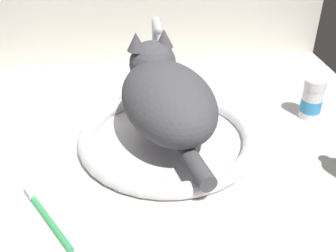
{
  "coord_description": "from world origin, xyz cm",
  "views": [
    {
      "loc": [
        -6.0,
        -72.25,
        50.37
      ],
      "look_at": [
        1.99,
        -4.88,
        7.0
      ],
      "focal_mm": 42.56,
      "sensor_mm": 36.0,
      "label": 1
    }
  ],
  "objects_px": {
    "sink_basin": "(168,137)",
    "faucet": "(157,66)",
    "cat": "(165,95)",
    "pill_bottle": "(312,100)",
    "toothbrush": "(46,216)"
  },
  "relations": [
    {
      "from": "sink_basin",
      "to": "faucet",
      "type": "distance_m",
      "value": 0.24
    },
    {
      "from": "sink_basin",
      "to": "toothbrush",
      "type": "xyz_separation_m",
      "value": [
        -0.22,
        -0.19,
        -0.01
      ]
    },
    {
      "from": "sink_basin",
      "to": "cat",
      "type": "xyz_separation_m",
      "value": [
        -0.0,
        0.02,
        0.09
      ]
    },
    {
      "from": "toothbrush",
      "to": "cat",
      "type": "bearing_deg",
      "value": 44.45
    },
    {
      "from": "faucet",
      "to": "cat",
      "type": "relative_size",
      "value": 0.53
    },
    {
      "from": "sink_basin",
      "to": "toothbrush",
      "type": "bearing_deg",
      "value": -138.95
    },
    {
      "from": "sink_basin",
      "to": "faucet",
      "type": "height_order",
      "value": "faucet"
    },
    {
      "from": "cat",
      "to": "pill_bottle",
      "type": "height_order",
      "value": "cat"
    },
    {
      "from": "sink_basin",
      "to": "cat",
      "type": "bearing_deg",
      "value": 102.56
    },
    {
      "from": "cat",
      "to": "pill_bottle",
      "type": "distance_m",
      "value": 0.34
    },
    {
      "from": "cat",
      "to": "pill_bottle",
      "type": "xyz_separation_m",
      "value": [
        0.34,
        0.04,
        -0.06
      ]
    },
    {
      "from": "sink_basin",
      "to": "cat",
      "type": "height_order",
      "value": "cat"
    },
    {
      "from": "faucet",
      "to": "cat",
      "type": "bearing_deg",
      "value": -91.21
    },
    {
      "from": "cat",
      "to": "toothbrush",
      "type": "height_order",
      "value": "cat"
    },
    {
      "from": "pill_bottle",
      "to": "cat",
      "type": "bearing_deg",
      "value": -172.45
    }
  ]
}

